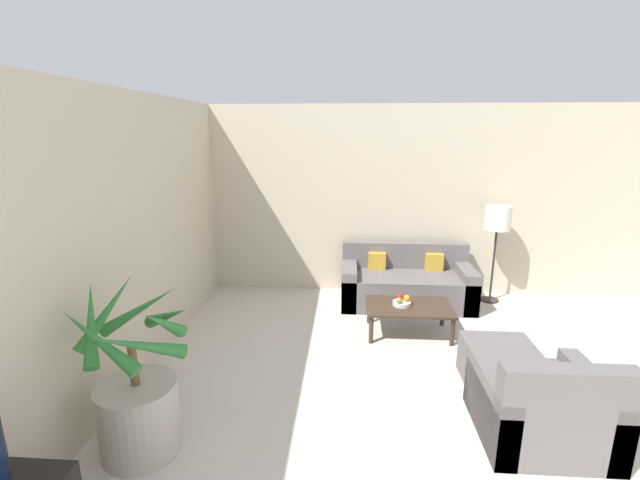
{
  "coord_description": "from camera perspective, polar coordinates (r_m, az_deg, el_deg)",
  "views": [
    {
      "loc": [
        -1.18,
        0.37,
        2.33
      ],
      "look_at": [
        -1.53,
        5.58,
        1.0
      ],
      "focal_mm": 24.0,
      "sensor_mm": 36.0,
      "label": 1
    }
  ],
  "objects": [
    {
      "name": "floor_lamp",
      "position": [
        6.26,
        22.6,
        2.21
      ],
      "size": [
        0.34,
        0.34,
        1.36
      ],
      "color": "#2D2823",
      "rests_on": "ground_plane"
    },
    {
      "name": "wall_left",
      "position": [
        3.65,
        -29.97,
        -3.29
      ],
      "size": [
        0.06,
        8.09,
        2.7
      ],
      "color": "beige",
      "rests_on": "ground_plane"
    },
    {
      "name": "potted_palm",
      "position": [
        3.6,
        -23.1,
        -19.01
      ],
      "size": [
        0.82,
        0.91,
        1.33
      ],
      "color": "#ADA393",
      "rests_on": "ground_plane"
    },
    {
      "name": "ottoman",
      "position": [
        4.55,
        22.58,
        -14.82
      ],
      "size": [
        0.63,
        0.5,
        0.4
      ],
      "color": "#605B5B",
      "rests_on": "ground_plane"
    },
    {
      "name": "apple_red",
      "position": [
        5.16,
        10.56,
        -7.49
      ],
      "size": [
        0.08,
        0.08,
        0.08
      ],
      "color": "red",
      "rests_on": "fruit_bowl"
    },
    {
      "name": "orange_fruit",
      "position": [
        5.14,
        11.51,
        -7.6
      ],
      "size": [
        0.08,
        0.08,
        0.08
      ],
      "color": "orange",
      "rests_on": "fruit_bowl"
    },
    {
      "name": "coffee_table",
      "position": [
        5.17,
        11.79,
        -8.99
      ],
      "size": [
        0.99,
        0.61,
        0.35
      ],
      "color": "#38281E",
      "rests_on": "ground_plane"
    },
    {
      "name": "armchair",
      "position": [
        3.93,
        27.45,
        -19.18
      ],
      "size": [
        0.92,
        0.86,
        0.79
      ],
      "color": "#605B5B",
      "rests_on": "ground_plane"
    },
    {
      "name": "fruit_bowl",
      "position": [
        5.14,
        10.84,
        -8.3
      ],
      "size": [
        0.21,
        0.21,
        0.05
      ],
      "color": "beige",
      "rests_on": "coffee_table"
    },
    {
      "name": "wall_back",
      "position": [
        6.34,
        14.61,
        4.94
      ],
      "size": [
        7.93,
        0.06,
        2.7
      ],
      "color": "beige",
      "rests_on": "ground_plane"
    },
    {
      "name": "sofa_loveseat",
      "position": [
        6.06,
        11.39,
        -5.78
      ],
      "size": [
        1.77,
        0.82,
        0.8
      ],
      "color": "#605B5B",
      "rests_on": "ground_plane"
    },
    {
      "name": "apple_green",
      "position": [
        5.07,
        10.5,
        -7.93
      ],
      "size": [
        0.07,
        0.07,
        0.07
      ],
      "color": "olive",
      "rests_on": "fruit_bowl"
    }
  ]
}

